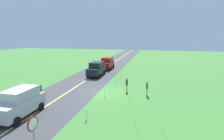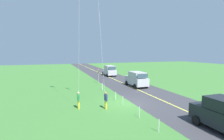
{
  "view_description": "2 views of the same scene",
  "coord_description": "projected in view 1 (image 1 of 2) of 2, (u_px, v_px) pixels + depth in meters",
  "views": [
    {
      "loc": [
        18.89,
        5.68,
        6.52
      ],
      "look_at": [
        -0.18,
        1.03,
        2.66
      ],
      "focal_mm": 28.63,
      "sensor_mm": 36.0,
      "label": 1
    },
    {
      "loc": [
        -15.92,
        7.22,
        5.29
      ],
      "look_at": [
        0.43,
        1.5,
        3.44
      ],
      "focal_mm": 27.94,
      "sensor_mm": 36.0,
      "label": 2
    }
  ],
  "objects": [
    {
      "name": "ground_plane",
      "position": [
        103.0,
        93.0,
        20.59
      ],
      "size": [
        120.0,
        120.0,
        0.1
      ],
      "primitive_type": "cube",
      "color": "#3D7533"
    },
    {
      "name": "asphalt_road",
      "position": [
        71.0,
        90.0,
        21.51
      ],
      "size": [
        120.0,
        7.0,
        0.0
      ],
      "primitive_type": "cube",
      "color": "#38383D",
      "rests_on": "ground"
    },
    {
      "name": "road_centre_stripe",
      "position": [
        71.0,
        90.0,
        21.51
      ],
      "size": [
        120.0,
        0.16,
        0.0
      ],
      "primitive_type": "cube",
      "color": "#E5E04C",
      "rests_on": "asphalt_road"
    },
    {
      "name": "car_suv_foreground",
      "position": [
        20.0,
        102.0,
        14.48
      ],
      "size": [
        4.4,
        2.12,
        2.24
      ],
      "color": "#B7B7BC",
      "rests_on": "ground"
    },
    {
      "name": "car_parked_west_near",
      "position": [
        96.0,
        69.0,
        28.8
      ],
      "size": [
        4.4,
        2.12,
        2.24
      ],
      "color": "black",
      "rests_on": "ground"
    },
    {
      "name": "car_parked_west_far",
      "position": [
        107.0,
        63.0,
        34.6
      ],
      "size": [
        4.4,
        2.12,
        2.24
      ],
      "color": "maroon",
      "rests_on": "ground"
    },
    {
      "name": "stop_sign",
      "position": [
        33.0,
        131.0,
        8.94
      ],
      "size": [
        0.76,
        0.08,
        2.56
      ],
      "color": "gray",
      "rests_on": "ground"
    },
    {
      "name": "person_adult_near",
      "position": [
        147.0,
        88.0,
        19.37
      ],
      "size": [
        0.58,
        0.22,
        1.6
      ],
      "rotation": [
        0.0,
        0.0,
        4.66
      ],
      "color": "yellow",
      "rests_on": "ground"
    },
    {
      "name": "person_adult_companion",
      "position": [
        127.0,
        84.0,
        20.77
      ],
      "size": [
        0.58,
        0.22,
        1.6
      ],
      "rotation": [
        0.0,
        0.0,
        2.24
      ],
      "color": "yellow",
      "rests_on": "ground"
    },
    {
      "name": "fence_post_0",
      "position": [
        120.0,
        76.0,
        26.62
      ],
      "size": [
        0.05,
        0.05,
        0.9
      ],
      "primitive_type": "cylinder",
      "color": "silver",
      "rests_on": "ground"
    },
    {
      "name": "fence_post_1",
      "position": [
        116.0,
        81.0,
        24.04
      ],
      "size": [
        0.05,
        0.05,
        0.9
      ],
      "primitive_type": "cylinder",
      "color": "silver",
      "rests_on": "ground"
    },
    {
      "name": "fence_post_2",
      "position": [
        110.0,
        88.0,
        20.79
      ],
      "size": [
        0.05,
        0.05,
        0.9
      ],
      "primitive_type": "cylinder",
      "color": "silver",
      "rests_on": "ground"
    },
    {
      "name": "fence_post_3",
      "position": [
        105.0,
        93.0,
        18.87
      ],
      "size": [
        0.05,
        0.05,
        0.9
      ],
      "primitive_type": "cylinder",
      "color": "silver",
      "rests_on": "ground"
    },
    {
      "name": "fence_post_4",
      "position": [
        87.0,
        114.0,
        13.94
      ],
      "size": [
        0.05,
        0.05,
        0.9
      ],
      "primitive_type": "cylinder",
      "color": "silver",
      "rests_on": "ground"
    },
    {
      "name": "fence_post_5",
      "position": [
        86.0,
        115.0,
        13.75
      ],
      "size": [
        0.05,
        0.05,
        0.9
      ],
      "primitive_type": "cylinder",
      "color": "silver",
      "rests_on": "ground"
    }
  ]
}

